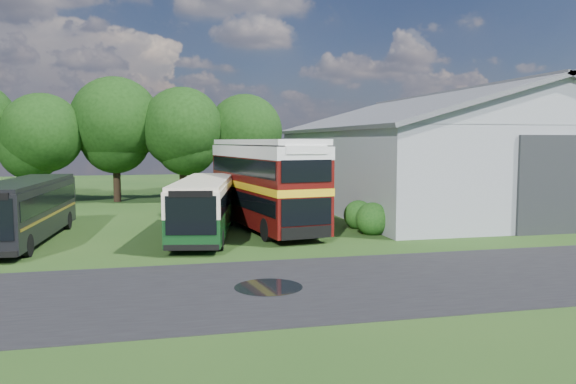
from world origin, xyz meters
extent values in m
plane|color=#1B3A12|center=(0.00, 0.00, 0.00)|extent=(120.00, 120.00, 0.00)
cube|color=black|center=(3.00, -3.00, 0.00)|extent=(60.00, 8.00, 0.02)
cylinder|color=black|center=(-1.50, -3.00, 0.00)|extent=(2.20, 2.20, 0.01)
cube|color=gray|center=(15.00, 16.00, 2.75)|extent=(18.00, 24.00, 5.50)
cube|color=#2D3033|center=(15.00, 3.92, 2.50)|extent=(5.20, 0.18, 5.00)
cylinder|color=black|center=(-13.00, 23.50, 1.53)|extent=(0.56, 0.56, 3.06)
sphere|color=black|center=(-13.00, 23.50, 5.27)|extent=(5.78, 5.78, 5.78)
cylinder|color=black|center=(-8.00, 24.80, 1.80)|extent=(0.56, 0.56, 3.60)
sphere|color=black|center=(-8.00, 24.80, 6.20)|extent=(6.80, 6.80, 6.80)
cylinder|color=black|center=(-3.00, 23.80, 1.66)|extent=(0.56, 0.56, 3.31)
sphere|color=black|center=(-3.00, 23.80, 5.70)|extent=(6.26, 6.26, 6.26)
cylinder|color=black|center=(2.00, 24.60, 1.58)|extent=(0.56, 0.56, 3.17)
sphere|color=black|center=(2.00, 24.60, 5.46)|extent=(5.98, 5.98, 5.98)
sphere|color=#194714|center=(5.60, 6.00, 0.00)|extent=(1.70, 1.70, 1.70)
sphere|color=#194714|center=(5.60, 8.00, 0.00)|extent=(1.60, 1.60, 1.60)
cube|color=#0E3314|center=(-2.68, 7.28, 1.56)|extent=(4.25, 10.55, 2.56)
cube|color=#480C0A|center=(0.66, 9.10, 2.56)|extent=(4.54, 11.43, 4.45)
cube|color=black|center=(-10.94, 7.64, 1.58)|extent=(3.07, 10.57, 2.59)
camera|label=1|loc=(-4.88, -20.34, 4.71)|focal=35.00mm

